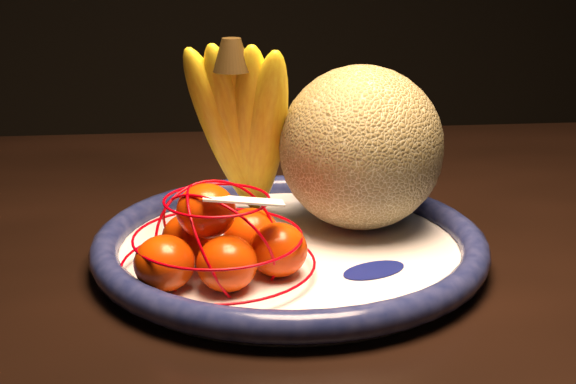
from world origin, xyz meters
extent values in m
cube|color=black|center=(-0.10, -0.02, 0.78)|extent=(1.68, 1.09, 0.04)
cylinder|color=white|center=(-0.09, -0.11, 0.81)|extent=(0.37, 0.37, 0.02)
torus|color=#0C133D|center=(-0.09, -0.11, 0.82)|extent=(0.40, 0.40, 0.03)
cylinder|color=white|center=(-0.09, -0.11, 0.81)|extent=(0.18, 0.18, 0.01)
ellipsoid|color=navy|center=(-0.03, -0.19, 0.82)|extent=(0.15, 0.11, 0.00)
ellipsoid|color=navy|center=(-0.13, -0.02, 0.82)|extent=(0.09, 0.13, 0.00)
ellipsoid|color=navy|center=(-0.21, -0.11, 0.82)|extent=(0.11, 0.07, 0.00)
sphere|color=olive|center=(-0.01, -0.07, 0.91)|extent=(0.17, 0.17, 0.17)
ellipsoid|color=yellow|center=(-0.15, -0.02, 0.93)|extent=(0.13, 0.11, 0.21)
ellipsoid|color=yellow|center=(-0.14, -0.02, 0.93)|extent=(0.11, 0.12, 0.21)
ellipsoid|color=yellow|center=(-0.13, -0.03, 0.93)|extent=(0.09, 0.12, 0.22)
ellipsoid|color=yellow|center=(-0.12, -0.03, 0.93)|extent=(0.06, 0.13, 0.21)
ellipsoid|color=yellow|center=(-0.11, -0.04, 0.93)|extent=(0.06, 0.13, 0.21)
cone|color=black|center=(-0.13, -0.03, 1.02)|extent=(0.04, 0.04, 0.03)
ellipsoid|color=#EF3C00|center=(-0.22, -0.19, 0.84)|extent=(0.05, 0.05, 0.05)
ellipsoid|color=#EF3C00|center=(-0.17, -0.20, 0.84)|extent=(0.05, 0.05, 0.05)
ellipsoid|color=#EF3C00|center=(-0.12, -0.18, 0.84)|extent=(0.05, 0.05, 0.05)
ellipsoid|color=#EF3C00|center=(-0.20, -0.14, 0.84)|extent=(0.05, 0.05, 0.05)
ellipsoid|color=#EF3C00|center=(-0.14, -0.14, 0.84)|extent=(0.05, 0.05, 0.05)
ellipsoid|color=#EF3C00|center=(-0.18, -0.17, 0.88)|extent=(0.05, 0.05, 0.05)
torus|color=#C70009|center=(-0.17, -0.17, 0.83)|extent=(0.19, 0.19, 0.00)
torus|color=#C70009|center=(-0.17, -0.17, 0.86)|extent=(0.16, 0.16, 0.00)
torus|color=#C70009|center=(-0.17, -0.17, 0.89)|extent=(0.10, 0.10, 0.00)
torus|color=#C70009|center=(-0.17, -0.17, 0.85)|extent=(0.13, 0.09, 0.11)
torus|color=#C70009|center=(-0.17, -0.17, 0.85)|extent=(0.08, 0.13, 0.11)
torus|color=#C70009|center=(-0.17, -0.17, 0.85)|extent=(0.13, 0.12, 0.11)
cube|color=white|center=(-0.15, -0.19, 0.90)|extent=(0.07, 0.03, 0.01)
camera|label=1|loc=(-0.23, -0.86, 1.12)|focal=50.00mm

